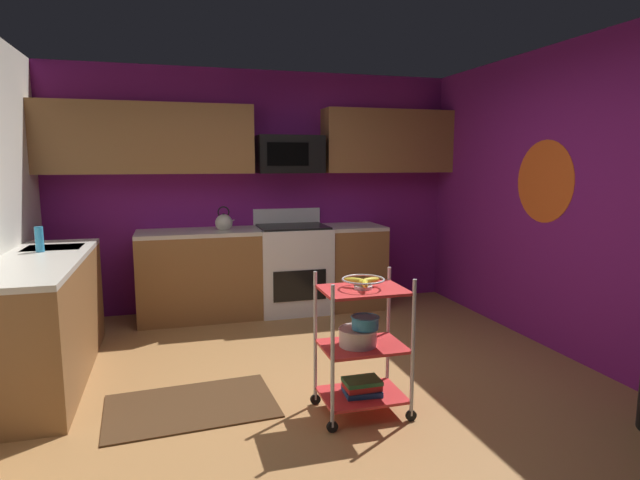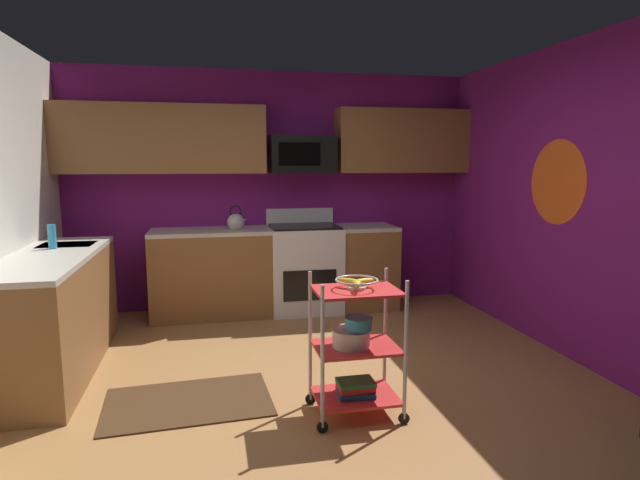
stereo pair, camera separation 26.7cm
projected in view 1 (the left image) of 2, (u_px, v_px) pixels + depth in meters
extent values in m
cube|color=#A87542|center=(318.00, 396.00, 3.71)|extent=(4.40, 4.80, 0.04)
cube|color=#751970|center=(259.00, 191.00, 5.82)|extent=(4.52, 0.06, 2.60)
cube|color=#751970|center=(591.00, 203.00, 4.12)|extent=(0.06, 4.80, 2.60)
cylinder|color=#E5591E|center=(544.00, 182.00, 4.57)|extent=(0.00, 0.72, 0.72)
cube|color=brown|center=(265.00, 273.00, 5.64)|extent=(2.62, 0.60, 0.88)
cube|color=beige|center=(265.00, 230.00, 5.57)|extent=(2.62, 0.60, 0.04)
cube|color=brown|center=(44.00, 321.00, 3.91)|extent=(0.60, 1.94, 0.88)
cube|color=beige|center=(39.00, 261.00, 3.84)|extent=(0.60, 1.94, 0.04)
cube|color=#B7BABC|center=(54.00, 257.00, 4.35)|extent=(0.44, 0.36, 0.16)
cube|color=white|center=(293.00, 269.00, 5.72)|extent=(0.76, 0.64, 0.92)
cube|color=black|center=(300.00, 286.00, 5.42)|extent=(0.56, 0.01, 0.32)
cube|color=white|center=(287.00, 216.00, 5.91)|extent=(0.76, 0.06, 0.18)
cube|color=black|center=(292.00, 226.00, 5.65)|extent=(0.72, 0.60, 0.02)
cube|color=brown|center=(147.00, 139.00, 5.25)|extent=(2.11, 0.33, 0.70)
cube|color=brown|center=(388.00, 141.00, 5.95)|extent=(1.49, 0.33, 0.70)
cube|color=black|center=(290.00, 154.00, 5.64)|extent=(0.70, 0.38, 0.40)
cube|color=black|center=(288.00, 154.00, 5.44)|extent=(0.44, 0.01, 0.24)
cylinder|color=silver|center=(333.00, 357.00, 3.10)|extent=(0.02, 0.02, 0.88)
cylinder|color=black|center=(332.00, 427.00, 3.16)|extent=(0.07, 0.02, 0.07)
cylinder|color=silver|center=(413.00, 349.00, 3.24)|extent=(0.02, 0.02, 0.88)
cylinder|color=black|center=(411.00, 415.00, 3.31)|extent=(0.07, 0.02, 0.07)
cylinder|color=silver|center=(315.00, 337.00, 3.46)|extent=(0.02, 0.02, 0.88)
cylinder|color=black|center=(315.00, 399.00, 3.53)|extent=(0.07, 0.02, 0.07)
cylinder|color=silver|center=(388.00, 330.00, 3.61)|extent=(0.02, 0.02, 0.88)
cylinder|color=black|center=(387.00, 390.00, 3.67)|extent=(0.07, 0.02, 0.07)
cube|color=red|center=(362.00, 395.00, 3.40)|extent=(0.52, 0.39, 0.02)
cube|color=red|center=(362.00, 346.00, 3.36)|extent=(0.52, 0.39, 0.02)
cube|color=red|center=(363.00, 290.00, 3.30)|extent=(0.52, 0.39, 0.02)
torus|color=silver|center=(363.00, 279.00, 3.29)|extent=(0.27, 0.27, 0.01)
cylinder|color=silver|center=(363.00, 287.00, 3.30)|extent=(0.12, 0.12, 0.02)
ellipsoid|color=yellow|center=(369.00, 281.00, 3.32)|extent=(0.17, 0.09, 0.04)
ellipsoid|color=yellow|center=(356.00, 281.00, 3.32)|extent=(0.15, 0.14, 0.04)
ellipsoid|color=yellow|center=(364.00, 283.00, 3.24)|extent=(0.08, 0.17, 0.04)
cylinder|color=silver|center=(358.00, 337.00, 3.34)|extent=(0.24, 0.24, 0.11)
torus|color=silver|center=(358.00, 329.00, 3.33)|extent=(0.25, 0.25, 0.01)
cylinder|color=#338CBF|center=(365.00, 323.00, 3.31)|extent=(0.17, 0.17, 0.08)
torus|color=#338CBF|center=(365.00, 317.00, 3.30)|extent=(0.18, 0.18, 0.01)
cube|color=#1E4C8C|center=(362.00, 391.00, 3.40)|extent=(0.25, 0.21, 0.03)
cube|color=#B22626|center=(362.00, 386.00, 3.40)|extent=(0.23, 0.16, 0.04)
cube|color=#26723F|center=(362.00, 381.00, 3.39)|extent=(0.24, 0.16, 0.03)
sphere|color=beige|center=(224.00, 223.00, 5.44)|extent=(0.18, 0.18, 0.18)
sphere|color=black|center=(224.00, 215.00, 5.43)|extent=(0.03, 0.03, 0.03)
cone|color=beige|center=(232.00, 221.00, 5.46)|extent=(0.09, 0.04, 0.06)
torus|color=black|center=(224.00, 212.00, 5.42)|extent=(0.12, 0.01, 0.12)
cylinder|color=#2D8CBF|center=(39.00, 239.00, 4.10)|extent=(0.06, 0.06, 0.20)
cube|color=#472D19|center=(191.00, 406.00, 3.50)|extent=(1.14, 0.77, 0.01)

